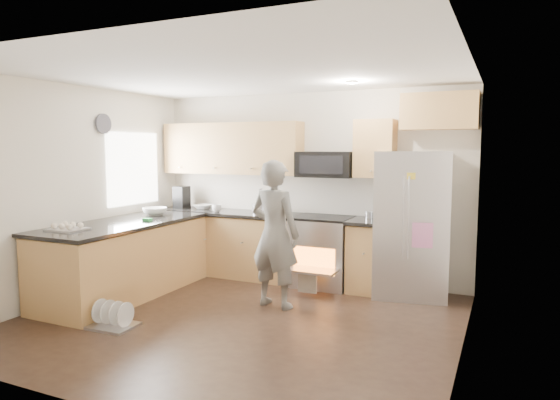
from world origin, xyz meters
The scene contains 8 objects.
ground centered at (0.00, 0.00, 0.00)m, with size 4.50×4.50×0.00m, color black.
room_shell centered at (-0.04, 0.02, 1.67)m, with size 4.54×4.04×2.62m.
back_cabinet_run centered at (-0.59, 1.75, 0.96)m, with size 4.45×0.64×2.50m.
peninsula centered at (-1.75, 0.25, 0.46)m, with size 0.96×2.36×1.03m.
stove_range centered at (0.35, 1.69, 0.68)m, with size 0.76×0.97×1.79m.
refrigerator centered at (1.50, 1.70, 0.90)m, with size 0.99×0.83×1.80m.
person centered at (0.15, 0.61, 0.85)m, with size 0.62×0.41×1.71m, color slate.
dish_rack centered at (-1.07, -0.71, 0.07)m, with size 0.46×0.38×0.28m.
Camera 1 is at (2.57, -4.51, 1.84)m, focal length 32.00 mm.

